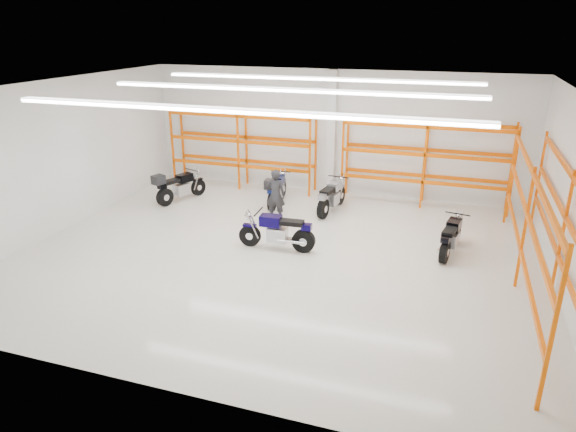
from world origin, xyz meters
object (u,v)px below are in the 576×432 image
(motorcycle_back_b, at_px, (276,190))
(motorcycle_back_d, at_px, (451,238))
(structural_column, at_px, (332,133))
(motorcycle_back_a, at_px, (177,187))
(motorcycle_back_c, at_px, (331,197))
(motorcycle_main, at_px, (280,232))
(standing_man, at_px, (275,195))

(motorcycle_back_b, bearing_deg, motorcycle_back_d, -21.60)
(structural_column, bearing_deg, motorcycle_back_a, -150.31)
(motorcycle_back_c, bearing_deg, motorcycle_back_d, -30.00)
(motorcycle_main, height_order, standing_man, standing_man)
(motorcycle_back_b, bearing_deg, structural_column, 54.60)
(motorcycle_back_c, bearing_deg, standing_man, -138.69)
(standing_man, relative_size, structural_column, 0.38)
(motorcycle_back_d, xyz_separation_m, standing_man, (-5.45, 0.95, 0.38))
(motorcycle_back_a, relative_size, standing_man, 1.26)
(motorcycle_back_a, height_order, structural_column, structural_column)
(standing_man, height_order, structural_column, structural_column)
(motorcycle_back_a, xyz_separation_m, standing_man, (3.94, -0.63, 0.30))
(motorcycle_main, distance_m, motorcycle_back_b, 3.78)
(motorcycle_main, distance_m, motorcycle_back_a, 5.56)
(motorcycle_back_c, xyz_separation_m, motorcycle_back_d, (3.94, -2.28, -0.04))
(motorcycle_back_c, bearing_deg, motorcycle_main, -100.19)
(standing_man, xyz_separation_m, structural_column, (0.96, 3.43, 1.40))
(motorcycle_back_a, xyz_separation_m, motorcycle_back_c, (5.45, 0.69, -0.04))
(motorcycle_back_a, relative_size, motorcycle_back_d, 1.05)
(motorcycle_back_c, relative_size, structural_column, 0.49)
(motorcycle_back_a, relative_size, structural_column, 0.48)
(motorcycle_back_c, bearing_deg, motorcycle_back_b, 177.93)
(motorcycle_back_b, relative_size, motorcycle_back_d, 1.09)
(motorcycle_back_a, distance_m, standing_man, 4.00)
(motorcycle_back_b, height_order, motorcycle_back_c, motorcycle_back_b)
(motorcycle_back_c, xyz_separation_m, standing_man, (-1.51, -1.32, 0.34))
(motorcycle_back_d, relative_size, standing_man, 1.21)
(motorcycle_back_a, height_order, standing_man, standing_man)
(standing_man, bearing_deg, motorcycle_main, 104.82)
(motorcycle_main, distance_m, motorcycle_back_d, 4.71)
(motorcycle_back_a, distance_m, motorcycle_back_c, 5.49)
(motorcycle_back_d, bearing_deg, motorcycle_back_c, 150.00)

